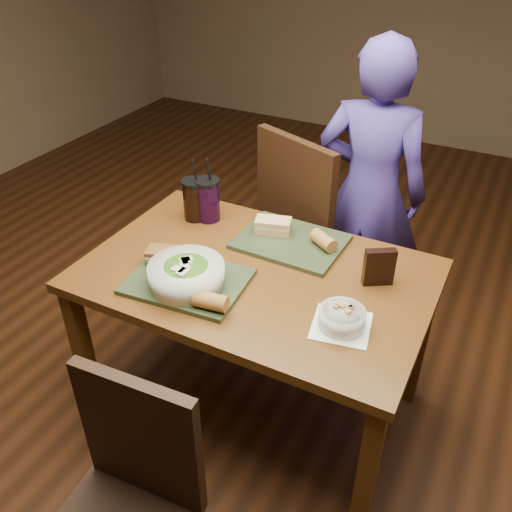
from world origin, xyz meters
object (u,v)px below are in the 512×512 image
(tray_near, at_px, (188,281))
(tray_far, at_px, (291,242))
(salad_bowl, at_px, (186,273))
(cup_berry, at_px, (208,200))
(dining_table, at_px, (256,290))
(diner, at_px, (370,193))
(sandwich_near, at_px, (163,255))
(cup_cola, at_px, (194,199))
(soup_bowl, at_px, (342,318))
(chair_far, at_px, (302,223))
(sandwich_far, at_px, (273,226))
(baguette_far, at_px, (323,241))
(chip_bag, at_px, (379,267))
(baguette_near, at_px, (211,301))
(chair_near, at_px, (127,499))

(tray_near, relative_size, tray_far, 1.00)
(salad_bowl, relative_size, cup_berry, 0.94)
(dining_table, bearing_deg, diner, 78.04)
(sandwich_near, bearing_deg, cup_cola, 103.62)
(dining_table, xyz_separation_m, soup_bowl, (0.39, -0.15, 0.13))
(chair_far, distance_m, diner, 0.36)
(tray_near, xyz_separation_m, sandwich_far, (0.13, 0.45, 0.04))
(tray_far, height_order, sandwich_near, sandwich_near)
(tray_far, relative_size, soup_bowl, 1.91)
(baguette_far, height_order, chip_bag, chip_bag)
(soup_bowl, relative_size, sandwich_far, 1.36)
(diner, bearing_deg, chair_far, 31.97)
(sandwich_far, xyz_separation_m, baguette_near, (0.03, -0.55, 0.00))
(dining_table, distance_m, sandwich_near, 0.38)
(salad_bowl, bearing_deg, baguette_far, 53.01)
(salad_bowl, relative_size, soup_bowl, 1.25)
(chair_far, distance_m, baguette_near, 0.97)
(chair_near, height_order, tray_near, chair_near)
(salad_bowl, bearing_deg, tray_near, 122.24)
(soup_bowl, height_order, sandwich_far, same)
(tray_near, xyz_separation_m, chip_bag, (0.62, 0.32, 0.06))
(cup_berry, bearing_deg, sandwich_near, -85.23)
(sandwich_far, relative_size, chip_bag, 1.12)
(diner, xyz_separation_m, cup_berry, (-0.55, -0.59, 0.11))
(tray_far, relative_size, cup_berry, 1.44)
(chair_far, relative_size, cup_cola, 3.78)
(chair_far, xyz_separation_m, soup_bowl, (0.48, -0.81, 0.19))
(sandwich_far, distance_m, baguette_far, 0.23)
(diner, relative_size, cup_cola, 5.23)
(cup_berry, relative_size, chip_bag, 2.01)
(salad_bowl, xyz_separation_m, chip_bag, (0.60, 0.34, 0.01))
(dining_table, bearing_deg, tray_far, 81.68)
(soup_bowl, xyz_separation_m, cup_berry, (-0.76, 0.41, 0.06))
(tray_near, relative_size, sandwich_far, 2.59)
(diner, relative_size, sandwich_far, 9.12)
(baguette_near, bearing_deg, sandwich_near, 153.17)
(tray_near, relative_size, cup_berry, 1.44)
(chair_far, xyz_separation_m, chip_bag, (0.52, -0.52, 0.23))
(baguette_near, xyz_separation_m, baguette_far, (0.20, 0.54, -0.00))
(tray_far, bearing_deg, baguette_near, -96.64)
(cup_cola, bearing_deg, chip_bag, -6.67)
(salad_bowl, height_order, soup_bowl, salad_bowl)
(soup_bowl, relative_size, baguette_far, 1.96)
(salad_bowl, bearing_deg, chair_near, -72.95)
(chip_bag, bearing_deg, tray_near, 175.81)
(sandwich_far, distance_m, baguette_near, 0.55)
(dining_table, xyz_separation_m, baguette_far, (0.17, 0.25, 0.14))
(diner, bearing_deg, tray_near, 67.54)
(chair_far, relative_size, tray_near, 2.55)
(diner, distance_m, chip_bag, 0.76)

